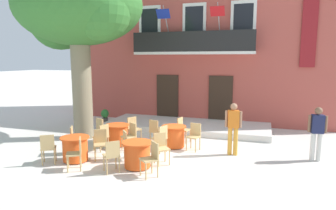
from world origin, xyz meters
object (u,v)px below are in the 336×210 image
(cafe_chair_front_3, at_px, (161,137))
(cafe_chair_middle_1, at_px, (161,146))
(cafe_chair_far_side_2, at_px, (48,147))
(cafe_chair_far_side_3, at_px, (77,152))
(cafe_chair_middle_0, at_px, (151,157))
(cafe_chair_front_2, at_px, (155,130))
(cafe_chair_far_side_0, at_px, (101,142))
(cafe_chair_middle_3, at_px, (112,154))
(cafe_chair_near_tree_0, at_px, (102,135))
(plane_tree, at_px, (78,11))
(cafe_chair_front_1, at_px, (182,128))
(cafe_table_near_tree, at_px, (117,135))
(cafe_chair_near_tree_2, at_px, (134,127))
(ground_planter_left, at_px, (105,116))
(cafe_table_front, at_px, (174,136))
(cafe_chair_middle_2, at_px, (128,143))
(cafe_chair_near_tree_3, at_px, (102,128))
(cafe_table_far_side, at_px, (75,149))
(cafe_chair_near_tree_1, at_px, (131,135))
(cafe_chair_far_side_1, at_px, (75,138))
(cafe_chair_front_0, at_px, (194,135))
(cafe_table_middle, at_px, (137,154))
(pedestrian_near_entrance, at_px, (317,131))
(pedestrian_mid_plaza, at_px, (233,126))

(cafe_chair_front_3, bearing_deg, cafe_chair_middle_1, -70.51)
(cafe_chair_far_side_2, bearing_deg, cafe_chair_far_side_3, -6.46)
(cafe_chair_middle_0, bearing_deg, cafe_chair_far_side_2, -178.10)
(cafe_chair_front_2, relative_size, cafe_chair_far_side_0, 1.00)
(cafe_chair_middle_3, bearing_deg, cafe_chair_near_tree_0, 127.48)
(plane_tree, height_order, cafe_chair_front_1, plane_tree)
(cafe_table_near_tree, bearing_deg, cafe_chair_middle_1, -31.24)
(cafe_chair_near_tree_2, bearing_deg, ground_planter_left, 137.89)
(cafe_chair_near_tree_0, bearing_deg, cafe_chair_middle_0, -33.01)
(cafe_table_front, bearing_deg, cafe_chair_near_tree_0, -152.18)
(cafe_chair_middle_2, distance_m, cafe_chair_front_3, 1.21)
(cafe_chair_near_tree_2, xyz_separation_m, cafe_chair_near_tree_3, (-1.06, -0.48, 0.00))
(cafe_table_far_side, bearing_deg, cafe_chair_near_tree_0, 78.69)
(cafe_chair_near_tree_1, relative_size, cafe_chair_near_tree_2, 1.00)
(cafe_chair_far_side_1, bearing_deg, ground_planter_left, 107.86)
(cafe_chair_front_3, bearing_deg, cafe_chair_far_side_0, -143.41)
(cafe_chair_front_1, height_order, ground_planter_left, cafe_chair_front_1)
(cafe_chair_front_2, bearing_deg, cafe_chair_front_0, -8.49)
(cafe_chair_middle_3, relative_size, cafe_chair_front_2, 1.00)
(cafe_chair_middle_2, height_order, cafe_chair_front_0, same)
(cafe_table_middle, bearing_deg, cafe_chair_far_side_2, -167.95)
(cafe_chair_near_tree_0, distance_m, cafe_chair_far_side_1, 0.87)
(cafe_chair_front_1, bearing_deg, cafe_chair_far_side_1, -140.15)
(cafe_chair_near_tree_1, distance_m, cafe_chair_front_0, 2.17)
(cafe_chair_near_tree_0, bearing_deg, cafe_chair_far_side_0, -63.09)
(cafe_table_middle, xyz_separation_m, ground_planter_left, (-3.81, 4.81, 0.01))
(cafe_chair_near_tree_1, xyz_separation_m, cafe_table_middle, (0.92, -1.50, -0.14))
(cafe_table_far_side, bearing_deg, ground_planter_left, 110.28)
(cafe_chair_near_tree_2, distance_m, cafe_chair_front_1, 1.84)
(cafe_chair_near_tree_3, xyz_separation_m, cafe_chair_far_side_0, (0.93, -1.67, 0.00))
(cafe_chair_near_tree_3, relative_size, cafe_chair_middle_1, 1.00)
(cafe_chair_middle_2, height_order, cafe_chair_front_3, same)
(plane_tree, height_order, cafe_chair_front_2, plane_tree)
(cafe_chair_middle_2, bearing_deg, cafe_chair_front_2, 84.04)
(cafe_chair_near_tree_1, distance_m, cafe_chair_middle_3, 2.12)
(cafe_table_near_tree, height_order, cafe_chair_near_tree_3, cafe_chair_near_tree_3)
(cafe_chair_near_tree_3, bearing_deg, cafe_table_front, 4.50)
(cafe_chair_near_tree_0, height_order, cafe_chair_front_0, same)
(cafe_table_middle, xyz_separation_m, cafe_chair_far_side_3, (-1.53, -0.67, 0.14))
(cafe_table_front, distance_m, pedestrian_near_entrance, 4.54)
(cafe_table_near_tree, relative_size, cafe_chair_far_side_1, 0.95)
(plane_tree, distance_m, pedestrian_near_entrance, 9.19)
(cafe_table_front, distance_m, cafe_chair_front_3, 0.77)
(cafe_table_far_side, distance_m, cafe_chair_far_side_0, 0.77)
(cafe_chair_front_3, height_order, cafe_chair_far_side_2, same)
(cafe_table_front, distance_m, cafe_chair_far_side_2, 4.10)
(cafe_chair_near_tree_1, bearing_deg, cafe_chair_middle_1, -33.67)
(cafe_chair_front_2, bearing_deg, cafe_chair_middle_1, -64.88)
(cafe_chair_front_1, distance_m, pedestrian_mid_plaza, 2.22)
(cafe_chair_far_side_3, height_order, ground_planter_left, cafe_chair_far_side_3)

